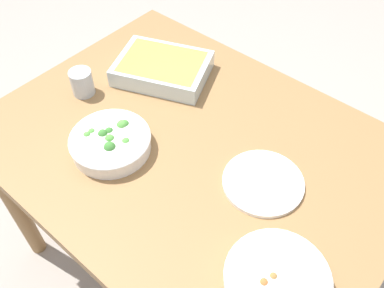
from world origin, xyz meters
name	(u,v)px	position (x,y,z in m)	size (l,w,h in m)	color
ground_plane	(192,259)	(0.00, 0.00, 0.00)	(6.00, 6.00, 0.00)	#9E9389
dining_table	(192,163)	(0.00, 0.00, 0.65)	(1.20, 0.90, 0.74)	olive
stew_bowl	(277,281)	(-0.42, 0.20, 0.77)	(0.24, 0.24, 0.06)	white
broccoli_bowl	(111,142)	(0.16, 0.16, 0.77)	(0.23, 0.23, 0.06)	white
baking_dish	(162,68)	(0.28, -0.17, 0.77)	(0.36, 0.32, 0.06)	silver
drink_cup	(82,83)	(0.41, 0.06, 0.78)	(0.07, 0.07, 0.08)	#B2BCC6
side_plate	(263,182)	(-0.24, -0.02, 0.75)	(0.22, 0.22, 0.01)	white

